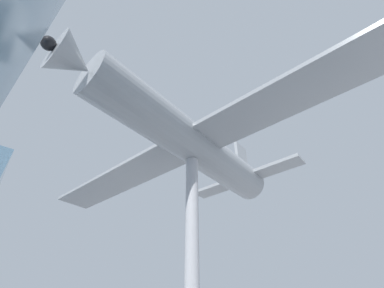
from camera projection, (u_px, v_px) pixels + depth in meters
support_pylon_central at (192, 253)px, 8.93m from camera, size 0.51×0.51×7.61m
suspended_airplane at (189, 142)px, 11.59m from camera, size 20.80×12.42×3.34m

